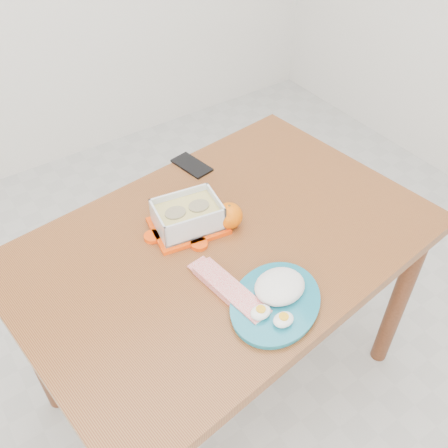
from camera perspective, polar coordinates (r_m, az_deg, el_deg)
ground at (r=2.02m, az=0.93°, el=-16.80°), size 3.50×3.50×0.00m
dining_table at (r=1.49m, az=0.00°, el=-4.53°), size 1.26×0.92×0.75m
food_container at (r=1.43m, az=-4.17°, el=0.89°), size 0.23×0.19×0.09m
orange_fruit at (r=1.43m, az=0.61°, el=0.95°), size 0.08×0.08×0.08m
rice_plate at (r=1.26m, az=6.07°, el=-8.18°), size 0.36×0.36×0.07m
candy_bar at (r=1.27m, az=0.79°, el=-7.68°), size 0.09×0.24×0.02m
smartphone at (r=1.68m, az=-3.70°, el=6.71°), size 0.09×0.15×0.01m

